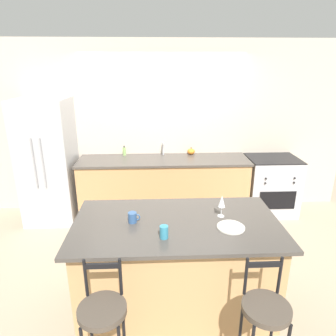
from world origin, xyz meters
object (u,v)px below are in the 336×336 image
coffee_mug (133,217)px  refrigerator (49,162)px  bar_stool_near (103,322)px  dinner_plate (231,227)px  tumbler_cup (164,232)px  soap_bottle (124,151)px  pumpkin_decoration (191,151)px  bar_stool_far (264,320)px  oven_range (270,185)px  wine_glass (222,202)px

coffee_mug → refrigerator: bearing=126.4°
coffee_mug → bar_stool_near: bearing=-102.3°
dinner_plate → tumbler_cup: (-0.61, -0.14, 0.05)m
bar_stool_near → soap_bottle: soap_bottle is taller
refrigerator → coffee_mug: (1.39, -1.89, 0.04)m
dinner_plate → tumbler_cup: tumbler_cup is taller
bar_stool_near → dinner_plate: bar_stool_near is taller
pumpkin_decoration → tumbler_cup: bearing=-102.0°
dinner_plate → refrigerator: bearing=138.3°
bar_stool_far → pumpkin_decoration: (-0.19, 3.00, 0.43)m
oven_range → soap_bottle: (-2.36, 0.23, 0.54)m
oven_range → bar_stool_near: (-2.26, -2.73, 0.10)m
pumpkin_decoration → soap_bottle: (-1.08, -0.01, 0.02)m
bar_stool_far → tumbler_cup: size_ratio=8.99×
wine_glass → tumbler_cup: wine_glass is taller
coffee_mug → pumpkin_decoration: 2.31m
dinner_plate → coffee_mug: size_ratio=2.22×
bar_stool_near → oven_range: bearing=50.4°
refrigerator → dinner_plate: size_ratio=7.44×
wine_glass → refrigerator: bearing=141.0°
bar_stool_far → coffee_mug: bearing=139.9°
refrigerator → bar_stool_far: bearing=-48.8°
refrigerator → oven_range: refrigerator is taller
bar_stool_near → coffee_mug: coffee_mug is taller
coffee_mug → pumpkin_decoration: pumpkin_decoration is taller
bar_stool_far → wine_glass: size_ratio=4.62×
bar_stool_near → wine_glass: 1.44m
oven_range → soap_bottle: size_ratio=5.90×
bar_stool_far → tumbler_cup: bearing=142.1°
refrigerator → wine_glass: refrigerator is taller
dinner_plate → coffee_mug: bearing=170.8°
refrigerator → soap_bottle: bearing=13.7°
dinner_plate → wine_glass: size_ratio=1.15×
soap_bottle → pumpkin_decoration: bearing=0.3°
oven_range → pumpkin_decoration: pumpkin_decoration is taller
refrigerator → bar_stool_far: (2.38, -2.72, -0.37)m
bar_stool_far → wine_glass: (-0.14, 0.91, 0.52)m
pumpkin_decoration → bar_stool_far: bearing=-86.4°
bar_stool_near → refrigerator: bearing=114.4°
coffee_mug → bar_stool_far: bearing=-40.1°
refrigerator → dinner_plate: bearing=-41.7°
oven_range → wine_glass: 2.31m
oven_range → dinner_plate: (-1.19, -2.08, 0.47)m
dinner_plate → pumpkin_decoration: 2.31m
refrigerator → pumpkin_decoration: 2.21m
bar_stool_near → soap_bottle: 2.99m
pumpkin_decoration → soap_bottle: 1.08m
bar_stool_far → tumbler_cup: 0.99m
pumpkin_decoration → wine_glass: bearing=-88.8°
coffee_mug → soap_bottle: 2.18m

